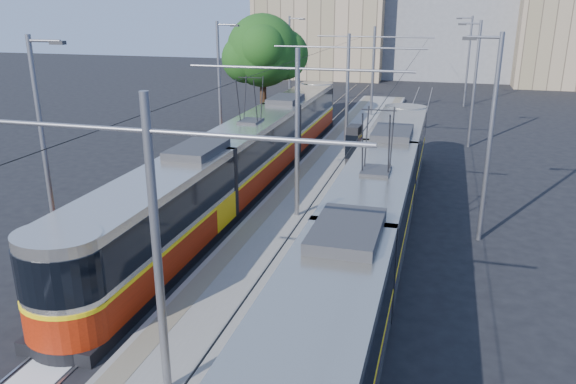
% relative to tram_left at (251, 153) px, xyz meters
% --- Properties ---
extents(ground, '(160.00, 160.00, 0.00)m').
position_rel_tram_left_xyz_m(ground, '(3.60, -12.48, -1.70)').
color(ground, black).
rests_on(ground, ground).
extents(platform, '(4.00, 50.00, 0.30)m').
position_rel_tram_left_xyz_m(platform, '(3.60, 4.52, -1.55)').
color(platform, gray).
rests_on(platform, ground).
extents(tactile_strip_left, '(0.70, 50.00, 0.01)m').
position_rel_tram_left_xyz_m(tactile_strip_left, '(2.15, 4.52, -1.40)').
color(tactile_strip_left, gray).
rests_on(tactile_strip_left, platform).
extents(tactile_strip_right, '(0.70, 50.00, 0.01)m').
position_rel_tram_left_xyz_m(tactile_strip_right, '(5.05, 4.52, -1.40)').
color(tactile_strip_right, gray).
rests_on(tactile_strip_right, platform).
extents(rails, '(8.71, 70.00, 0.03)m').
position_rel_tram_left_xyz_m(rails, '(3.60, 4.52, -1.69)').
color(rails, gray).
rests_on(rails, ground).
extents(track_arrow, '(1.20, 5.00, 0.01)m').
position_rel_tram_left_xyz_m(track_arrow, '(0.00, -15.48, -1.70)').
color(track_arrow, silver).
rests_on(track_arrow, ground).
extents(tram_left, '(2.43, 32.36, 5.50)m').
position_rel_tram_left_xyz_m(tram_left, '(0.00, 0.00, 0.00)').
color(tram_left, black).
rests_on(tram_left, ground).
extents(tram_right, '(2.43, 29.74, 5.50)m').
position_rel_tram_left_xyz_m(tram_right, '(7.20, -7.26, 0.15)').
color(tram_right, black).
rests_on(tram_right, ground).
extents(catenary, '(9.20, 70.00, 7.00)m').
position_rel_tram_left_xyz_m(catenary, '(3.60, 1.67, 2.82)').
color(catenary, gray).
rests_on(catenary, platform).
extents(street_lamps, '(15.18, 38.22, 8.00)m').
position_rel_tram_left_xyz_m(street_lamps, '(3.60, 8.52, 2.48)').
color(street_lamps, gray).
rests_on(street_lamps, ground).
extents(shelter, '(0.75, 1.15, 2.46)m').
position_rel_tram_left_xyz_m(shelter, '(4.80, 3.05, -0.11)').
color(shelter, black).
rests_on(shelter, platform).
extents(tree, '(5.75, 5.32, 8.36)m').
position_rel_tram_left_xyz_m(tree, '(-3.32, 13.55, 3.95)').
color(tree, '#382314').
rests_on(tree, ground).
extents(building_left, '(16.32, 12.24, 14.27)m').
position_rel_tram_left_xyz_m(building_left, '(-6.40, 47.52, 5.44)').
color(building_left, tan).
rests_on(building_left, ground).
extents(building_centre, '(18.36, 14.28, 16.01)m').
position_rel_tram_left_xyz_m(building_centre, '(9.60, 51.52, 6.31)').
color(building_centre, gray).
rests_on(building_centre, ground).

